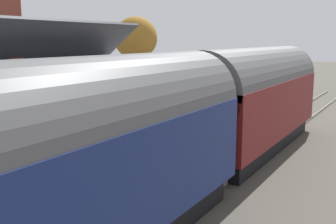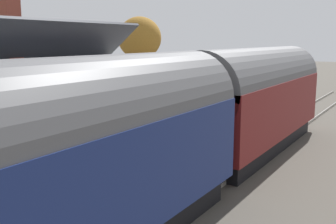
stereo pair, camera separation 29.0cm
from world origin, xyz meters
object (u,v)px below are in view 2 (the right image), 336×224
object	(u,v)px
planter_edge_near	(141,103)
tree_mid_background	(140,39)
bench_near_building	(164,111)
station_sign_board	(238,86)
planter_under_sign	(241,96)
planter_bench_right	(197,106)
planter_corner_building	(180,93)
planter_by_door	(157,125)
planter_bench_left	(125,138)
lamp_post_platform	(210,70)
bench_platform_end	(223,93)
train	(205,116)
bench_by_lamp	(201,101)
station_building	(44,99)

from	to	relation	value
planter_edge_near	tree_mid_background	xyz separation A→B (m)	(8.19, 6.03, 3.40)
bench_near_building	station_sign_board	xyz separation A→B (m)	(5.65, -1.35, 0.71)
planter_under_sign	planter_bench_right	bearing A→B (deg)	175.61
planter_corner_building	bench_near_building	bearing A→B (deg)	-155.68
planter_bench_right	tree_mid_background	xyz separation A→B (m)	(7.20, 8.91, 3.49)
planter_by_door	planter_under_sign	distance (m)	9.77
planter_bench_left	lamp_post_platform	size ratio (longest dim) A/B	0.23
planter_bench_left	station_sign_board	distance (m)	10.28
planter_by_door	planter_under_sign	world-z (taller)	planter_under_sign
bench_platform_end	planter_bench_right	size ratio (longest dim) A/B	1.96
planter_edge_near	planter_under_sign	distance (m)	6.76
planter_bench_right	lamp_post_platform	size ratio (longest dim) A/B	0.22
planter_corner_building	planter_by_door	size ratio (longest dim) A/B	1.28
planter_bench_right	station_sign_board	size ratio (longest dim) A/B	0.46
bench_near_building	station_sign_board	size ratio (longest dim) A/B	0.90
planter_under_sign	station_sign_board	xyz separation A→B (m)	(-1.79, -0.54, 0.80)
train	planter_corner_building	xyz separation A→B (m)	(10.35, 7.06, -0.89)
train	planter_under_sign	size ratio (longest dim) A/B	27.14
bench_by_lamp	planter_edge_near	bearing A→B (deg)	133.60
station_building	planter_corner_building	xyz separation A→B (m)	(11.97, 1.34, -1.20)
bench_platform_end	planter_corner_building	xyz separation A→B (m)	(-1.04, 2.55, -0.02)
planter_edge_near	planter_under_sign	xyz separation A→B (m)	(5.92, -3.26, -0.07)
bench_platform_end	station_sign_board	distance (m)	2.33
planter_edge_near	planter_under_sign	world-z (taller)	planter_edge_near
lamp_post_platform	planter_edge_near	bearing A→B (deg)	101.20
bench_by_lamp	planter_bench_right	bearing A→B (deg)	-159.93
bench_near_building	lamp_post_platform	size ratio (longest dim) A/B	0.44
bench_by_lamp	planter_under_sign	size ratio (longest dim) A/B	1.93
bench_by_lamp	lamp_post_platform	bearing A→B (deg)	-140.71
planter_under_sign	planter_edge_near	bearing A→B (deg)	151.14
planter_by_door	bench_near_building	bearing A→B (deg)	26.34
planter_bench_right	lamp_post_platform	distance (m)	2.10
planter_under_sign	lamp_post_platform	xyz separation A→B (m)	(-5.19, -0.42, 1.90)
planter_bench_right	station_sign_board	xyz separation A→B (m)	(3.14, -0.92, 0.81)
station_sign_board	planter_edge_near	bearing A→B (deg)	137.33
planter_edge_near	planter_under_sign	size ratio (longest dim) A/B	1.16
planter_corner_building	planter_bench_left	bearing A→B (deg)	-159.15
bench_by_lamp	planter_bench_right	distance (m)	1.39
train	planter_by_door	bearing A→B (deg)	59.05
planter_by_door	planter_edge_near	bearing A→B (deg)	43.18
train	bench_platform_end	bearing A→B (deg)	21.60
planter_under_sign	planter_bench_left	size ratio (longest dim) A/B	0.97
planter_bench_left	lamp_post_platform	xyz separation A→B (m)	(6.84, 0.08, 1.98)
planter_by_door	lamp_post_platform	size ratio (longest dim) A/B	0.21
planter_bench_right	planter_bench_left	bearing A→B (deg)	-172.93
station_building	tree_mid_background	xyz separation A→B (m)	(15.52, 7.04, 2.21)
bench_platform_end	planter_by_door	world-z (taller)	bench_platform_end
bench_platform_end	planter_bench_left	world-z (taller)	bench_platform_end
station_building	bench_near_building	bearing A→B (deg)	-13.93
bench_near_building	tree_mid_background	bearing A→B (deg)	41.16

